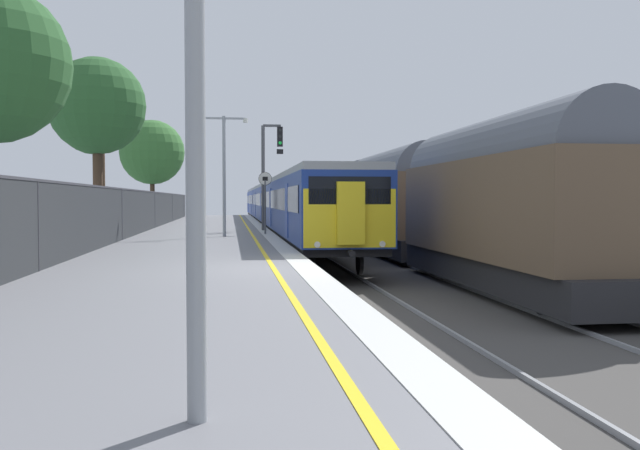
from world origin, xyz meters
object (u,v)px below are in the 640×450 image
object	(u,v)px
freight_train_adjacent_track	(394,199)
background_tree_back	(96,110)
platform_lamp_mid	(224,165)
speed_limit_sign	(265,195)
background_tree_centre	(153,154)
background_tree_right	(103,102)
commuter_train_at_platform	(277,204)
signal_gantry	(268,165)

from	to	relation	value
freight_train_adjacent_track	background_tree_back	size ratio (longest dim) A/B	4.84
platform_lamp_mid	speed_limit_sign	bearing A→B (deg)	44.06
speed_limit_sign	background_tree_centre	bearing A→B (deg)	108.81
freight_train_adjacent_track	background_tree_right	size ratio (longest dim) A/B	4.26
commuter_train_at_platform	freight_train_adjacent_track	world-z (taller)	freight_train_adjacent_track
platform_lamp_mid	background_tree_centre	distance (m)	23.37
signal_gantry	background_tree_right	xyz separation A→B (m)	(-8.48, 2.56, 3.37)
signal_gantry	platform_lamp_mid	xyz separation A→B (m)	(-2.17, -5.66, -0.30)
signal_gantry	speed_limit_sign	size ratio (longest dim) A/B	1.91
background_tree_right	platform_lamp_mid	bearing A→B (deg)	-52.43
speed_limit_sign	platform_lamp_mid	bearing A→B (deg)	-135.94
freight_train_adjacent_track	background_tree_right	distance (m)	16.31
speed_limit_sign	background_tree_right	distance (m)	11.49
background_tree_back	platform_lamp_mid	bearing A→B (deg)	-21.10
platform_lamp_mid	background_tree_right	distance (m)	10.99
background_tree_right	background_tree_back	world-z (taller)	background_tree_right
background_tree_right	background_tree_back	distance (m)	6.23
background_tree_centre	background_tree_right	world-z (taller)	background_tree_right
platform_lamp_mid	commuter_train_at_platform	bearing A→B (deg)	80.23
freight_train_adjacent_track	signal_gantry	distance (m)	7.09
signal_gantry	platform_lamp_mid	world-z (taller)	signal_gantry
background_tree_right	background_tree_back	bearing A→B (deg)	-83.00
signal_gantry	commuter_train_at_platform	bearing A→B (deg)	84.54
commuter_train_at_platform	signal_gantry	world-z (taller)	signal_gantry
signal_gantry	background_tree_back	distance (m)	8.77
background_tree_back	speed_limit_sign	bearing A→B (deg)	-3.12
commuter_train_at_platform	background_tree_back	distance (m)	21.59
freight_train_adjacent_track	speed_limit_sign	xyz separation A→B (m)	(-5.85, 0.22, 0.19)
freight_train_adjacent_track	platform_lamp_mid	xyz separation A→B (m)	(-7.66, -1.53, 1.43)
signal_gantry	platform_lamp_mid	size ratio (longest dim) A/B	1.06
signal_gantry	background_tree_right	distance (m)	9.48
platform_lamp_mid	background_tree_right	size ratio (longest dim) A/B	0.57
speed_limit_sign	platform_lamp_mid	xyz separation A→B (m)	(-1.81, -1.75, 1.25)
platform_lamp_mid	background_tree_centre	size ratio (longest dim) A/B	0.68
speed_limit_sign	background_tree_back	xyz separation A→B (m)	(-7.38, 0.40, 3.71)
speed_limit_sign	platform_lamp_mid	distance (m)	2.81
background_tree_centre	background_tree_right	size ratio (longest dim) A/B	0.84
commuter_train_at_platform	freight_train_adjacent_track	size ratio (longest dim) A/B	1.66
background_tree_centre	background_tree_right	xyz separation A→B (m)	(-1.00, -14.46, 1.79)
commuter_train_at_platform	freight_train_adjacent_track	distance (m)	20.09
freight_train_adjacent_track	background_tree_back	distance (m)	13.81
commuter_train_at_platform	speed_limit_sign	size ratio (longest dim) A/B	22.38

